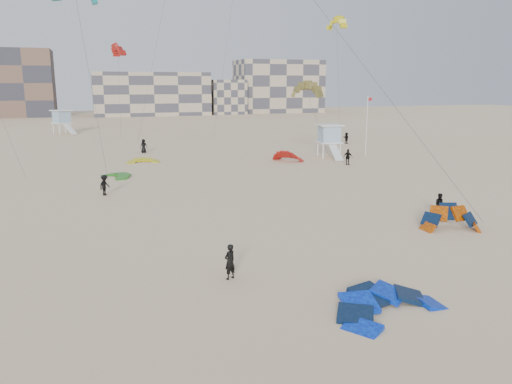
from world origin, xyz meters
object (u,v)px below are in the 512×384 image
object	(u,v)px
kite_ground_blue	(388,311)
kite_ground_orange	(450,230)
lifeguard_tower_near	(329,141)
kitesurfer_main	(230,262)

from	to	relation	value
kite_ground_blue	kite_ground_orange	xyz separation A→B (m)	(9.94, 8.57, 0.00)
kite_ground_blue	kite_ground_orange	size ratio (longest dim) A/B	1.32
kite_ground_blue	lifeguard_tower_near	world-z (taller)	lifeguard_tower_near
kite_ground_blue	kitesurfer_main	bearing A→B (deg)	117.90
kite_ground_orange	kite_ground_blue	bearing A→B (deg)	-121.71
kite_ground_blue	lifeguard_tower_near	xyz separation A→B (m)	(16.83, 39.13, 1.97)
kite_ground_orange	kitesurfer_main	size ratio (longest dim) A/B	2.16
kitesurfer_main	kite_ground_orange	bearing A→B (deg)	164.50
kite_ground_blue	kitesurfer_main	xyz separation A→B (m)	(-5.02, 5.17, 0.83)
kite_ground_blue	kite_ground_orange	distance (m)	13.13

